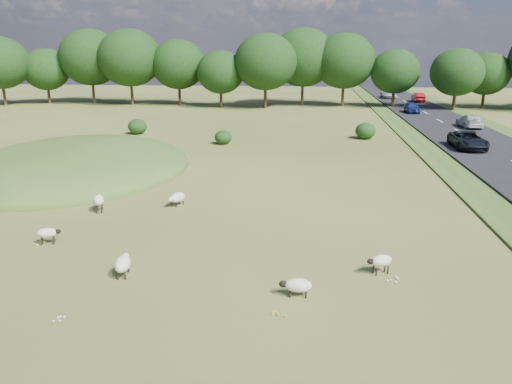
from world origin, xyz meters
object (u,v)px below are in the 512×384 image
(car_0, at_px, (394,87))
(car_7, at_px, (418,97))
(sheep_5, at_px, (381,261))
(car_4, at_px, (468,140))
(car_2, at_px, (470,121))
(sheep_4, at_px, (177,198))
(car_3, at_px, (412,108))
(car_1, at_px, (389,94))
(sheep_1, at_px, (99,200))
(sheep_2, at_px, (48,233))
(sheep_0, at_px, (297,285))
(sheep_3, at_px, (123,264))

(car_0, distance_m, car_7, 24.92)
(sheep_5, xyz_separation_m, car_0, (14.26, 91.19, 0.34))
(sheep_5, bearing_deg, car_4, -136.80)
(car_0, xyz_separation_m, car_2, (0.00, -52.99, 0.06))
(sheep_4, bearing_deg, car_7, -178.51)
(car_2, height_order, car_4, car_4)
(car_0, xyz_separation_m, car_3, (-3.80, -40.24, 0.08))
(sheep_4, xyz_separation_m, car_3, (20.51, 43.27, 0.48))
(car_0, height_order, car_1, car_1)
(sheep_1, bearing_deg, sheep_4, -89.45)
(sheep_2, relative_size, sheep_5, 0.99)
(car_0, relative_size, car_7, 0.99)
(car_1, distance_m, car_4, 47.07)
(sheep_4, height_order, car_2, car_2)
(sheep_2, bearing_deg, sheep_5, -24.93)
(sheep_2, height_order, car_7, car_7)
(car_2, height_order, car_7, car_7)
(car_2, relative_size, car_3, 1.15)
(sheep_4, xyz_separation_m, car_0, (24.31, 83.51, 0.41))
(sheep_0, height_order, car_0, car_0)
(sheep_2, height_order, car_1, car_1)
(sheep_2, height_order, sheep_5, sheep_5)
(sheep_4, height_order, car_1, car_1)
(sheep_1, height_order, sheep_4, sheep_1)
(sheep_1, height_order, sheep_2, sheep_1)
(sheep_5, relative_size, car_0, 0.26)
(car_1, xyz_separation_m, car_4, (0.00, -47.07, 0.02))
(sheep_2, xyz_separation_m, sheep_3, (4.47, -2.72, -0.04))
(sheep_5, height_order, car_4, car_4)
(car_0, height_order, car_3, car_3)
(sheep_0, xyz_separation_m, sheep_4, (-6.93, 9.89, 0.05))
(car_0, bearing_deg, car_3, 84.60)
(sheep_5, distance_m, car_1, 73.41)
(sheep_5, height_order, car_0, car_0)
(car_2, bearing_deg, sheep_2, 52.17)
(car_0, relative_size, car_2, 0.91)
(sheep_2, bearing_deg, car_4, 25.29)
(sheep_2, relative_size, car_2, 0.23)
(sheep_2, relative_size, car_0, 0.25)
(sheep_0, xyz_separation_m, car_3, (13.58, 53.16, 0.53))
(car_1, bearing_deg, sheep_1, -110.15)
(sheep_3, relative_size, sheep_5, 1.26)
(car_0, relative_size, car_4, 0.83)
(car_1, relative_size, car_4, 0.97)
(sheep_2, bearing_deg, car_0, 53.38)
(sheep_2, distance_m, car_0, 94.13)
(sheep_0, bearing_deg, car_2, -114.40)
(sheep_3, bearing_deg, car_7, -29.21)
(car_2, xyz_separation_m, car_7, (0.00, 28.06, 0.03))
(car_2, bearing_deg, car_7, -90.00)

